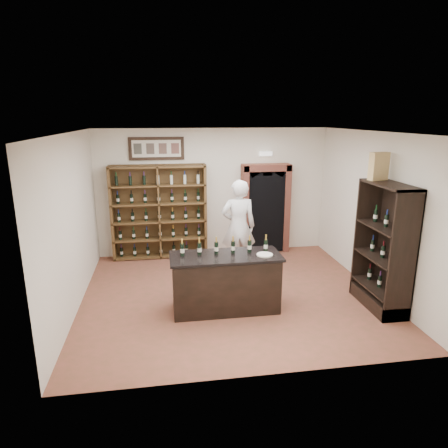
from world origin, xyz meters
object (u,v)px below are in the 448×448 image
(tasting_counter, at_px, (226,283))
(side_cabinet, at_px, (383,266))
(shopkeeper, at_px, (238,227))
(counter_bottle_0, at_px, (182,250))
(wine_shelf, at_px, (159,212))
(wine_crate, at_px, (379,166))

(tasting_counter, bearing_deg, side_cabinet, -6.28)
(side_cabinet, height_order, shopkeeper, side_cabinet)
(counter_bottle_0, relative_size, shopkeeper, 0.15)
(counter_bottle_0, xyz_separation_m, side_cabinet, (3.44, -0.39, -0.35))
(side_cabinet, xyz_separation_m, shopkeeper, (-2.17, 2.01, 0.25))
(wine_shelf, distance_m, side_cabinet, 5.02)
(wine_shelf, distance_m, wine_crate, 4.92)
(wine_shelf, relative_size, shopkeeper, 1.09)
(side_cabinet, relative_size, shopkeeper, 1.09)
(wine_shelf, relative_size, tasting_counter, 1.17)
(wine_shelf, bearing_deg, wine_crate, -37.23)
(tasting_counter, height_order, shopkeeper, shopkeeper)
(tasting_counter, distance_m, wine_crate, 3.30)
(counter_bottle_0, relative_size, wine_crate, 0.63)
(tasting_counter, xyz_separation_m, side_cabinet, (2.72, -0.30, 0.26))
(side_cabinet, bearing_deg, wine_shelf, 139.79)
(wine_shelf, distance_m, counter_bottle_0, 2.87)
(tasting_counter, bearing_deg, wine_crate, 1.51)
(tasting_counter, distance_m, counter_bottle_0, 0.95)
(shopkeeper, distance_m, wine_crate, 3.03)
(counter_bottle_0, xyz_separation_m, wine_crate, (3.39, -0.02, 1.33))
(wine_crate, bearing_deg, counter_bottle_0, 166.49)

